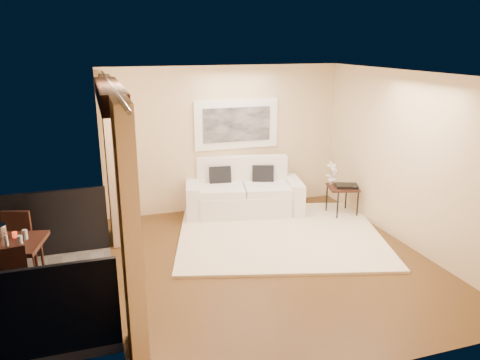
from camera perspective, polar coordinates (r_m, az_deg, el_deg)
floor at (r=7.01m, az=3.95°, el=-9.87°), size 5.00×5.00×0.00m
room_shell at (r=5.84m, az=-15.65°, el=10.12°), size 5.00×6.40×5.00m
balcony at (r=6.57m, az=-24.50°, el=-11.62°), size 1.81×2.60×1.17m
curtains at (r=6.08m, az=-14.60°, el=-1.01°), size 0.16×4.80×2.64m
artwork at (r=8.80m, az=-0.42°, el=6.80°), size 1.62×0.07×0.92m
rug at (r=7.90m, az=4.82°, el=-6.54°), size 3.96×3.66×0.04m
sofa at (r=8.77m, az=0.42°, el=-1.72°), size 2.27×1.33×1.02m
side_table at (r=8.78m, az=12.41°, el=-1.15°), size 0.63×0.63×0.56m
tray at (r=8.73m, az=12.91°, el=-0.70°), size 0.46×0.40×0.05m
orchid at (r=8.73m, az=11.16°, el=0.79°), size 0.28×0.23×0.45m
bistro_table at (r=6.26m, az=-26.02°, el=-7.53°), size 0.82×0.82×0.82m
balcony_chair_far at (r=7.28m, az=-25.14°, el=-6.03°), size 0.48×0.48×0.89m
balcony_chair_near at (r=5.60m, az=-26.52°, el=-11.91°), size 0.51×0.51×1.05m
candle at (r=6.35m, az=-25.77°, el=-6.02°), size 0.06×0.06×0.07m
vase at (r=6.01m, az=-26.57°, el=-6.83°), size 0.04×0.04×0.18m
glass_a at (r=6.08m, az=-25.25°, el=-6.69°), size 0.06×0.06×0.12m
glass_b at (r=6.24m, az=-24.74°, el=-6.05°), size 0.06×0.06×0.12m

